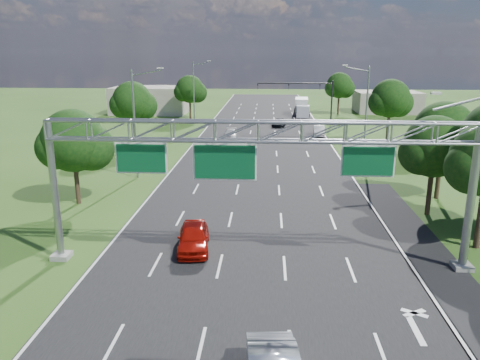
# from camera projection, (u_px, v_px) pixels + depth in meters

# --- Properties ---
(ground) EXTENTS (220.00, 220.00, 0.00)m
(ground) POSITION_uv_depth(u_px,v_px,m) (259.00, 179.00, 43.64)
(ground) COLOR #294815
(ground) RESTS_ON ground
(road) EXTENTS (18.00, 180.00, 0.02)m
(road) POSITION_uv_depth(u_px,v_px,m) (259.00, 179.00, 43.64)
(road) COLOR black
(road) RESTS_ON ground
(road_flare) EXTENTS (3.00, 30.00, 0.02)m
(road_flare) POSITION_uv_depth(u_px,v_px,m) (426.00, 253.00, 27.64)
(road_flare) COLOR black
(road_flare) RESTS_ON ground
(sign_gantry) EXTENTS (23.50, 1.00, 9.56)m
(sign_gantry) POSITION_uv_depth(u_px,v_px,m) (260.00, 143.00, 24.46)
(sign_gantry) COLOR gray
(sign_gantry) RESTS_ON ground
(traffic_signal) EXTENTS (12.21, 0.24, 7.00)m
(traffic_signal) POSITION_uv_depth(u_px,v_px,m) (310.00, 92.00, 75.52)
(traffic_signal) COLOR black
(traffic_signal) RESTS_ON ground
(streetlight_l_near) EXTENTS (2.97, 0.22, 10.16)m
(streetlight_l_near) POSITION_uv_depth(u_px,v_px,m) (136.00, 119.00, 42.82)
(streetlight_l_near) COLOR gray
(streetlight_l_near) RESTS_ON ground
(streetlight_l_far) EXTENTS (2.97, 0.22, 10.16)m
(streetlight_l_far) POSITION_uv_depth(u_px,v_px,m) (195.00, 89.00, 76.50)
(streetlight_l_far) COLOR gray
(streetlight_l_far) RESTS_ON ground
(streetlight_r_mid) EXTENTS (2.97, 0.22, 10.16)m
(streetlight_r_mid) POSITION_uv_depth(u_px,v_px,m) (365.00, 108.00, 51.13)
(streetlight_r_mid) COLOR gray
(streetlight_r_mid) RESTS_ON ground
(tree_cluster_right) EXTENTS (9.91, 14.60, 8.68)m
(tree_cluster_right) POSITION_uv_depth(u_px,v_px,m) (480.00, 148.00, 30.96)
(tree_cluster_right) COLOR #2D2116
(tree_cluster_right) RESTS_ON ground
(tree_verge_la) EXTENTS (5.76, 4.80, 7.40)m
(tree_verge_la) POSITION_uv_depth(u_px,v_px,m) (74.00, 144.00, 35.52)
(tree_verge_la) COLOR #2D2116
(tree_verge_la) RESTS_ON ground
(tree_verge_lb) EXTENTS (5.76, 4.80, 8.06)m
(tree_verge_lb) POSITION_uv_depth(u_px,v_px,m) (133.00, 103.00, 57.60)
(tree_verge_lb) COLOR #2D2116
(tree_verge_lb) RESTS_ON ground
(tree_verge_lc) EXTENTS (5.76, 4.80, 7.62)m
(tree_verge_lc) POSITION_uv_depth(u_px,v_px,m) (190.00, 90.00, 81.61)
(tree_verge_lc) COLOR #2D2116
(tree_verge_lc) RESTS_ON ground
(tree_verge_rd) EXTENTS (5.76, 4.80, 8.28)m
(tree_verge_rd) POSITION_uv_depth(u_px,v_px,m) (391.00, 100.00, 58.57)
(tree_verge_rd) COLOR #2D2116
(tree_verge_rd) RESTS_ON ground
(tree_verge_re) EXTENTS (5.76, 4.80, 7.84)m
(tree_verge_re) POSITION_uv_depth(u_px,v_px,m) (340.00, 87.00, 87.68)
(tree_verge_re) COLOR #2D2116
(tree_verge_re) RESTS_ON ground
(building_left) EXTENTS (14.00, 10.00, 5.00)m
(building_left) POSITION_uv_depth(u_px,v_px,m) (151.00, 100.00, 90.46)
(building_left) COLOR gray
(building_left) RESTS_ON ground
(building_right) EXTENTS (12.00, 9.00, 4.00)m
(building_right) POSITION_uv_depth(u_px,v_px,m) (387.00, 102.00, 91.76)
(building_right) COLOR gray
(building_right) RESTS_ON ground
(red_coupe) EXTENTS (2.34, 4.72, 1.55)m
(red_coupe) POSITION_uv_depth(u_px,v_px,m) (193.00, 237.00, 27.99)
(red_coupe) COLOR #A31007
(red_coupe) RESTS_ON ground
(car_queue_a) EXTENTS (1.68, 4.09, 1.18)m
(car_queue_a) POSITION_uv_depth(u_px,v_px,m) (231.00, 134.00, 64.29)
(car_queue_a) COLOR #BEBEBE
(car_queue_a) RESTS_ON ground
(car_queue_b) EXTENTS (2.60, 4.64, 1.22)m
(car_queue_b) POSITION_uv_depth(u_px,v_px,m) (279.00, 123.00, 74.49)
(car_queue_b) COLOR black
(car_queue_b) RESTS_ON ground
(car_queue_d) EXTENTS (1.75, 4.33, 1.40)m
(car_queue_d) POSITION_uv_depth(u_px,v_px,m) (319.00, 131.00, 66.24)
(car_queue_d) COLOR silver
(car_queue_d) RESTS_ON ground
(box_truck) EXTENTS (2.72, 8.23, 3.07)m
(box_truck) POSITION_uv_depth(u_px,v_px,m) (302.00, 107.00, 87.70)
(box_truck) COLOR silver
(box_truck) RESTS_ON ground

